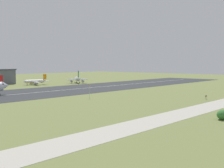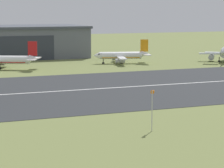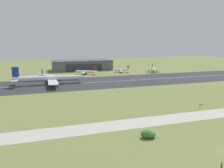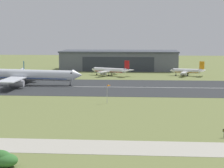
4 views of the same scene
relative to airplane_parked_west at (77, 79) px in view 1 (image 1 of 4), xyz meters
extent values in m
plane|color=olive|center=(-62.81, -104.39, -3.13)|extent=(611.59, 611.59, 0.00)
cube|color=#2B2D30|center=(-62.81, -40.69, -3.10)|extent=(371.59, 54.73, 0.06)
cube|color=silver|center=(-62.81, -40.69, -3.06)|extent=(334.43, 0.70, 0.01)
cube|color=#B2AD9E|center=(-62.81, -137.07, -3.10)|extent=(278.69, 11.24, 0.05)
cone|color=silver|center=(-86.24, -37.44, 1.65)|extent=(4.34, 4.71, 4.75)
cube|color=black|center=(-88.55, -37.47, 2.58)|extent=(1.15, 3.98, 0.46)
cylinder|color=black|center=(-89.54, -37.48, -1.91)|extent=(0.24, 0.24, 2.44)
cylinder|color=black|center=(-89.54, -37.48, -2.91)|extent=(0.84, 0.84, 0.44)
cylinder|color=silver|center=(0.21, 0.30, 0.12)|extent=(8.94, 10.80, 3.18)
cone|color=silver|center=(4.21, 5.95, 0.12)|extent=(4.24, 4.17, 3.18)
cone|color=silver|center=(-4.06, -5.74, 0.69)|extent=(4.53, 4.76, 2.86)
cube|color=black|center=(3.30, 4.67, 0.76)|extent=(2.84, 2.46, 0.44)
cube|color=#1E7238|center=(0.21, 0.30, -0.75)|extent=(8.17, 9.82, 0.20)
cube|color=silver|center=(4.57, -2.52, -0.44)|extent=(7.09, 5.88, 0.40)
cylinder|color=#A8A8B2|center=(4.34, -1.84, -1.67)|extent=(3.99, 4.51, 1.97)
cube|color=silver|center=(-3.89, 3.47, -0.44)|extent=(7.09, 5.88, 0.40)
cylinder|color=#A8A8B2|center=(-3.18, 3.48, -1.67)|extent=(3.99, 4.51, 1.97)
cube|color=#1E7238|center=(-3.73, -5.28, 4.41)|extent=(2.22, 2.98, 5.40)
cube|color=silver|center=(-0.69, -7.92, 0.60)|extent=(5.71, 5.27, 0.24)
cube|color=silver|center=(-7.24, -3.28, 0.60)|extent=(5.71, 5.27, 0.24)
cylinder|color=black|center=(2.69, 3.80, -2.30)|extent=(0.24, 0.24, 1.66)
cylinder|color=black|center=(2.69, 3.80, -2.91)|extent=(0.84, 0.84, 0.44)
cylinder|color=black|center=(1.60, -1.03, -2.30)|extent=(0.24, 0.24, 1.66)
cylinder|color=black|center=(1.60, -1.03, -2.91)|extent=(0.84, 0.84, 0.44)
cylinder|color=black|center=(-1.51, 1.17, -2.30)|extent=(0.24, 0.24, 1.66)
cylinder|color=black|center=(-1.51, 1.17, -2.91)|extent=(0.84, 0.84, 0.44)
cylinder|color=white|center=(-35.11, 8.69, -0.42)|extent=(14.06, 6.05, 2.37)
cone|color=white|center=(-42.84, 10.87, -0.42)|extent=(2.70, 2.86, 2.37)
cone|color=white|center=(-27.02, 6.43, 0.01)|extent=(3.32, 2.83, 2.14)
cube|color=black|center=(-41.71, 10.55, 0.05)|extent=(1.60, 2.24, 0.44)
cube|color=orange|center=(-35.11, 8.69, -1.07)|extent=(12.69, 5.56, 0.20)
cube|color=white|center=(-33.91, 13.98, -0.84)|extent=(4.47, 8.74, 0.40)
cylinder|color=#A8A8B2|center=(-34.53, 13.45, -1.82)|extent=(3.37, 2.25, 1.47)
cube|color=white|center=(-36.84, 3.56, -0.84)|extent=(4.47, 8.74, 0.40)
cylinder|color=#A8A8B2|center=(-37.09, 4.34, -1.82)|extent=(3.37, 2.25, 1.47)
cube|color=orange|center=(-27.44, 6.54, 2.78)|extent=(2.56, 0.97, 4.03)
cube|color=white|center=(-26.24, 9.32, -0.06)|extent=(3.16, 4.11, 0.24)
cube|color=white|center=(-27.86, 3.54, -0.06)|extent=(3.16, 4.11, 0.24)
cylinder|color=black|center=(-40.66, 10.25, -2.37)|extent=(0.24, 0.24, 1.52)
cylinder|color=black|center=(-40.66, 10.25, -2.91)|extent=(0.84, 0.84, 0.44)
cylinder|color=black|center=(-34.51, 10.01, -2.37)|extent=(0.24, 0.24, 1.52)
cylinder|color=black|center=(-34.51, 10.01, -2.91)|extent=(0.84, 0.84, 0.44)
cylinder|color=black|center=(-35.28, 7.26, -2.37)|extent=(0.24, 0.24, 1.52)
cylinder|color=black|center=(-35.28, 7.26, -2.91)|extent=(0.84, 0.84, 0.44)
cone|color=white|center=(-66.15, 1.28, 0.32)|extent=(3.70, 3.36, 2.25)
cube|color=red|center=(-66.56, 1.48, 3.25)|extent=(2.56, 1.47, 4.26)
cube|color=white|center=(-64.78, 4.14, 0.25)|extent=(3.85, 4.49, 0.24)
cube|color=white|center=(-67.61, -1.53, 0.25)|extent=(3.85, 4.49, 0.24)
ellipsoid|color=#387533|center=(-81.70, -150.97, -1.94)|extent=(3.79, 2.70, 2.38)
ellipsoid|color=#387533|center=(-82.02, -151.37, -1.64)|extent=(4.58, 3.48, 2.97)
cylinder|color=#B7B7BC|center=(-69.18, -82.73, -0.05)|extent=(0.14, 0.14, 6.16)
cone|color=orange|center=(-68.54, -81.86, 2.78)|extent=(1.57, 1.85, 0.60)
cylinder|color=#4C4C51|center=(-38.72, -126.65, -2.48)|extent=(0.10, 0.10, 1.30)
cylinder|color=#4C4C51|center=(-37.52, -126.65, -2.48)|extent=(0.10, 0.10, 1.30)
cube|color=black|center=(-38.12, -126.65, -1.51)|extent=(1.72, 0.12, 0.64)
cube|color=yellow|center=(-38.12, -126.71, -1.51)|extent=(1.31, 0.02, 0.39)
camera|label=1|loc=(-173.12, -186.16, 14.03)|focal=50.00mm
camera|label=2|loc=(-104.08, -152.19, 15.17)|focal=85.00mm
camera|label=3|loc=(-116.50, -219.28, 32.15)|focal=35.00mm
camera|label=4|loc=(-56.12, -224.45, 20.78)|focal=70.00mm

